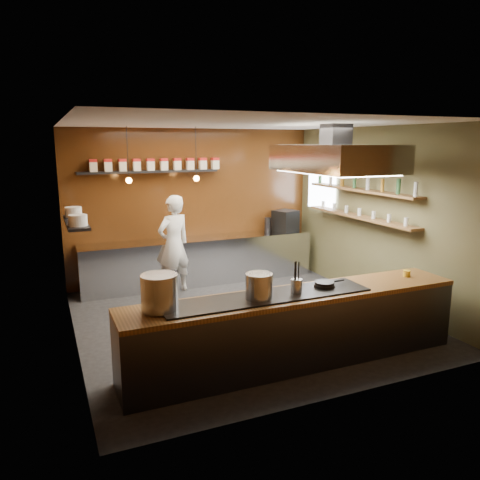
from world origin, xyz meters
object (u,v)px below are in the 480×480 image
espresso_machine (285,221)px  chef (174,244)px  extractor_hood (335,158)px  stockpot_large (159,292)px  stockpot_small (259,286)px

espresso_machine → chef: 2.57m
extractor_hood → stockpot_large: (-2.99, -1.15, -1.37)m
stockpot_small → chef: 3.46m
espresso_machine → chef: size_ratio=0.24×
stockpot_small → chef: (-0.08, 3.46, -0.19)m
espresso_machine → stockpot_small: bearing=-142.0°
extractor_hood → stockpot_large: bearing=-158.9°
extractor_hood → stockpot_small: extractor_hood is taller
stockpot_small → espresso_machine: (2.44, 3.85, 0.03)m
stockpot_small → chef: chef is taller
stockpot_large → stockpot_small: stockpot_large is taller
extractor_hood → espresso_machine: size_ratio=4.58×
extractor_hood → stockpot_small: bearing=-145.8°
stockpot_small → espresso_machine: 4.56m
stockpot_small → espresso_machine: espresso_machine is taller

